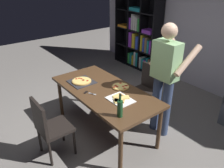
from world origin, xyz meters
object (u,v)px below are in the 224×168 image
at_px(chair_far_side, 146,86).
at_px(pepperoni_pizza_on_tray, 82,81).
at_px(person_serving_pizza, 165,75).
at_px(second_pizza_plain, 120,87).
at_px(bookshelf, 139,35).
at_px(dining_table, 104,94).
at_px(chair_near_camera, 49,126).
at_px(wine_bottle, 120,108).
at_px(kitchen_scissors, 88,93).

height_order(chair_far_side, pepperoni_pizza_on_tray, chair_far_side).
xyz_separation_m(person_serving_pizza, second_pizza_plain, (-0.46, -0.46, -0.24)).
bearing_deg(bookshelf, pepperoni_pizza_on_tray, -62.96).
distance_m(dining_table, chair_far_side, 0.94).
bearing_deg(chair_far_side, bookshelf, 139.61).
bearing_deg(dining_table, person_serving_pizza, 51.76).
xyz_separation_m(dining_table, person_serving_pizza, (0.55, 0.70, 0.32)).
xyz_separation_m(chair_near_camera, pepperoni_pizza_on_tray, (-0.43, 0.79, 0.25)).
distance_m(dining_table, wine_bottle, 0.75).
xyz_separation_m(bookshelf, kitchen_scissors, (1.66, -2.63, -0.11)).
bearing_deg(chair_far_side, dining_table, -90.00).
distance_m(person_serving_pizza, pepperoni_pizza_on_tray, 1.31).
height_order(chair_near_camera, wine_bottle, wine_bottle).
bearing_deg(chair_near_camera, second_pizza_plain, 85.56).
bearing_deg(person_serving_pizza, kitchen_scissors, -122.74).
distance_m(chair_far_side, bookshelf, 2.28).
bearing_deg(pepperoni_pizza_on_tray, chair_far_side, 67.85).
relative_size(pepperoni_pizza_on_tray, second_pizza_plain, 1.40).
relative_size(chair_far_side, pepperoni_pizza_on_tray, 2.43).
distance_m(chair_near_camera, chair_far_side, 1.84).
bearing_deg(pepperoni_pizza_on_tray, second_pizza_plain, 36.04).
relative_size(person_serving_pizza, kitchen_scissors, 8.94).
bearing_deg(chair_near_camera, bookshelf, 117.43).
bearing_deg(kitchen_scissors, chair_near_camera, -85.04).
xyz_separation_m(dining_table, second_pizza_plain, (0.09, 0.24, 0.08)).
bearing_deg(chair_near_camera, person_serving_pizza, 71.19).
relative_size(dining_table, kitchen_scissors, 9.24).
relative_size(bookshelf, person_serving_pizza, 1.11).
height_order(chair_near_camera, second_pizza_plain, chair_near_camera).
bearing_deg(second_pizza_plain, chair_far_side, 97.62).
bearing_deg(bookshelf, kitchen_scissors, -57.81).
height_order(bookshelf, pepperoni_pizza_on_tray, bookshelf).
bearing_deg(dining_table, chair_far_side, 90.00).
height_order(chair_far_side, wine_bottle, wine_bottle).
xyz_separation_m(bookshelf, wine_bottle, (2.39, -2.64, -0.00)).
xyz_separation_m(wine_bottle, kitchen_scissors, (-0.74, 0.01, -0.11)).
distance_m(chair_near_camera, pepperoni_pizza_on_tray, 0.93).
xyz_separation_m(bookshelf, second_pizza_plain, (1.80, -2.14, -0.11)).
relative_size(person_serving_pizza, wine_bottle, 5.54).
height_order(dining_table, chair_far_side, chair_far_side).
distance_m(dining_table, second_pizza_plain, 0.27).
xyz_separation_m(wine_bottle, second_pizza_plain, (-0.59, 0.50, -0.11)).
bearing_deg(chair_far_side, second_pizza_plain, -82.38).
height_order(bookshelf, person_serving_pizza, bookshelf).
height_order(chair_near_camera, kitchen_scissors, chair_near_camera).
distance_m(bookshelf, kitchen_scissors, 3.11).
height_order(pepperoni_pizza_on_tray, wine_bottle, wine_bottle).
bearing_deg(chair_near_camera, pepperoni_pizza_on_tray, 118.65).
bearing_deg(bookshelf, person_serving_pizza, -36.52).
bearing_deg(dining_table, chair_near_camera, -90.00).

